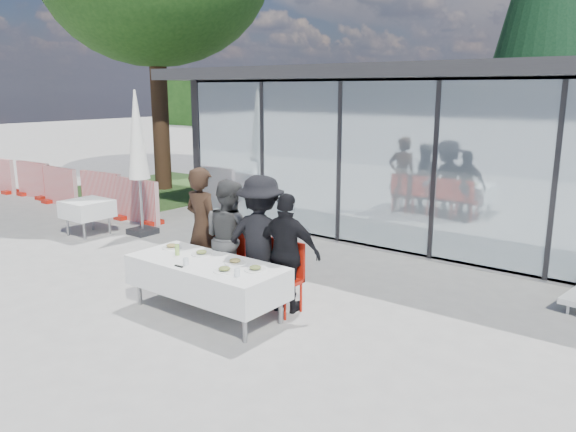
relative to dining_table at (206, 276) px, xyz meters
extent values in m
plane|color=#9F9C97|center=(0.39, 0.14, -0.54)|extent=(90.00, 90.00, 0.00)
cube|color=gray|center=(2.39, 8.14, -0.49)|extent=(14.00, 8.00, 0.10)
cube|color=black|center=(-4.51, 8.14, 1.06)|extent=(0.20, 8.00, 3.20)
cube|color=silver|center=(2.39, 4.17, 1.06)|extent=(13.60, 0.06, 3.10)
cube|color=#2D2D30|center=(2.39, 7.74, 2.78)|extent=(14.80, 8.80, 0.24)
cube|color=#262628|center=(-4.41, 4.17, 1.06)|extent=(0.08, 0.10, 3.10)
cube|color=#262628|center=(-2.47, 4.17, 1.06)|extent=(0.08, 0.10, 3.10)
cube|color=#262628|center=(-0.53, 4.17, 1.06)|extent=(0.08, 0.10, 3.10)
cube|color=#262628|center=(1.41, 4.17, 1.06)|extent=(0.08, 0.10, 3.10)
cube|color=#262628|center=(3.36, 4.17, 1.06)|extent=(0.08, 0.10, 3.10)
cube|color=#AC180B|center=(-0.11, 6.64, -0.09)|extent=(0.45, 0.45, 0.90)
cube|color=#AC180B|center=(1.39, 7.14, -0.09)|extent=(0.45, 0.45, 0.90)
cube|color=#163811|center=(-29.61, 28.14, 1.66)|extent=(6.50, 2.00, 4.40)
cube|color=#163811|center=(-21.61, 28.14, 1.66)|extent=(6.50, 2.00, 4.40)
cube|color=#163811|center=(-13.61, 28.14, 1.66)|extent=(6.50, 2.00, 4.40)
cube|color=#163811|center=(-5.61, 28.14, 1.66)|extent=(6.50, 2.00, 4.40)
cube|color=white|center=(0.00, 0.00, 0.00)|extent=(2.26, 0.96, 0.42)
cylinder|color=gray|center=(-1.00, -0.35, -0.18)|extent=(0.06, 0.06, 0.71)
cylinder|color=gray|center=(1.00, -0.35, -0.18)|extent=(0.06, 0.06, 0.71)
cylinder|color=gray|center=(-1.00, 0.35, -0.18)|extent=(0.06, 0.06, 0.71)
cylinder|color=gray|center=(1.00, 0.35, -0.18)|extent=(0.06, 0.06, 0.71)
imported|color=#322016|center=(-0.83, 0.76, 0.40)|extent=(0.74, 0.74, 1.87)
cube|color=#AC180B|center=(-0.83, 0.66, -0.09)|extent=(0.44, 0.44, 0.05)
cube|color=#AC180B|center=(-0.83, 0.86, 0.16)|extent=(0.44, 0.04, 0.55)
cylinder|color=#AC180B|center=(-1.01, 0.48, -0.32)|extent=(0.04, 0.04, 0.43)
cylinder|color=#AC180B|center=(-0.65, 0.48, -0.32)|extent=(0.04, 0.04, 0.43)
cylinder|color=#AC180B|center=(-1.01, 0.84, -0.32)|extent=(0.04, 0.04, 0.43)
cylinder|color=#AC180B|center=(-0.65, 0.84, -0.32)|extent=(0.04, 0.04, 0.43)
imported|color=#474747|center=(-0.27, 0.76, 0.33)|extent=(0.99, 0.99, 1.74)
cube|color=#AC180B|center=(-0.27, 0.66, -0.09)|extent=(0.44, 0.44, 0.05)
cube|color=#AC180B|center=(-0.27, 0.86, 0.16)|extent=(0.44, 0.04, 0.55)
cylinder|color=#AC180B|center=(-0.45, 0.48, -0.32)|extent=(0.04, 0.04, 0.43)
cylinder|color=#AC180B|center=(-0.09, 0.48, -0.32)|extent=(0.04, 0.04, 0.43)
cylinder|color=#AC180B|center=(-0.45, 0.84, -0.32)|extent=(0.04, 0.04, 0.43)
cylinder|color=#AC180B|center=(-0.09, 0.84, -0.32)|extent=(0.04, 0.04, 0.43)
imported|color=black|center=(0.33, 0.76, 0.39)|extent=(1.40, 1.40, 1.86)
cube|color=#AC180B|center=(0.33, 0.66, -0.09)|extent=(0.44, 0.44, 0.05)
cube|color=#AC180B|center=(0.33, 0.86, 0.16)|extent=(0.44, 0.04, 0.55)
cylinder|color=#AC180B|center=(0.15, 0.48, -0.32)|extent=(0.04, 0.04, 0.43)
cylinder|color=#AC180B|center=(0.51, 0.48, -0.32)|extent=(0.04, 0.04, 0.43)
cylinder|color=#AC180B|center=(0.15, 0.84, -0.32)|extent=(0.04, 0.04, 0.43)
cylinder|color=#AC180B|center=(0.51, 0.84, -0.32)|extent=(0.04, 0.04, 0.43)
imported|color=black|center=(0.79, 0.76, 0.29)|extent=(1.16, 1.16, 1.66)
cube|color=#AC180B|center=(0.79, 0.66, -0.09)|extent=(0.44, 0.44, 0.05)
cube|color=#AC180B|center=(0.79, 0.86, 0.16)|extent=(0.44, 0.04, 0.55)
cylinder|color=#AC180B|center=(0.61, 0.48, -0.32)|extent=(0.04, 0.04, 0.43)
cylinder|color=#AC180B|center=(0.97, 0.48, -0.32)|extent=(0.04, 0.04, 0.43)
cylinder|color=#AC180B|center=(0.61, 0.84, -0.32)|extent=(0.04, 0.04, 0.43)
cylinder|color=#AC180B|center=(0.97, 0.84, -0.32)|extent=(0.04, 0.04, 0.43)
cylinder|color=white|center=(-0.86, 0.15, 0.22)|extent=(0.28, 0.28, 0.01)
ellipsoid|color=tan|center=(-0.86, 0.15, 0.25)|extent=(0.15, 0.15, 0.05)
cylinder|color=white|center=(-0.27, 0.19, 0.22)|extent=(0.28, 0.28, 0.01)
ellipsoid|color=#3E6224|center=(-0.27, 0.19, 0.25)|extent=(0.15, 0.15, 0.05)
cylinder|color=white|center=(0.37, 0.18, 0.22)|extent=(0.28, 0.28, 0.01)
ellipsoid|color=tan|center=(0.37, 0.18, 0.25)|extent=(0.15, 0.15, 0.05)
cylinder|color=white|center=(0.78, 0.11, 0.22)|extent=(0.28, 0.28, 0.01)
ellipsoid|color=#3E6224|center=(0.78, 0.11, 0.25)|extent=(0.15, 0.15, 0.05)
cylinder|color=white|center=(0.50, -0.16, 0.22)|extent=(0.28, 0.28, 0.01)
ellipsoid|color=#3E6224|center=(0.50, -0.16, 0.25)|extent=(0.15, 0.15, 0.05)
cylinder|color=#97C753|center=(-0.53, -0.03, 0.29)|extent=(0.06, 0.06, 0.15)
cylinder|color=silver|center=(-0.09, -0.28, 0.26)|extent=(0.07, 0.07, 0.10)
cylinder|color=silver|center=(0.75, -0.19, 0.26)|extent=(0.07, 0.07, 0.10)
cube|color=black|center=(-0.11, -0.38, 0.22)|extent=(0.14, 0.03, 0.01)
cube|color=white|center=(-5.05, 1.50, 0.02)|extent=(0.86, 0.86, 0.36)
cylinder|color=gray|center=(-5.35, 1.20, -0.18)|extent=(0.05, 0.05, 0.72)
cylinder|color=gray|center=(-4.75, 1.20, -0.18)|extent=(0.05, 0.05, 0.72)
cylinder|color=gray|center=(-5.35, 1.80, -0.18)|extent=(0.05, 0.05, 0.72)
cylinder|color=gray|center=(-4.75, 1.80, -0.18)|extent=(0.05, 0.05, 0.72)
cube|color=black|center=(-4.21, 2.24, -0.48)|extent=(0.50, 0.50, 0.12)
cylinder|color=gray|center=(-4.21, 2.24, 0.81)|extent=(0.06, 0.06, 2.70)
cone|color=white|center=(-4.21, 2.24, 1.56)|extent=(0.44, 0.44, 1.81)
cube|color=red|center=(-5.19, 2.89, -0.04)|extent=(1.40, 0.12, 1.00)
cube|color=#AC180B|center=(-5.69, 2.89, -0.49)|extent=(0.30, 0.45, 0.10)
cube|color=#AC180B|center=(-4.69, 2.89, -0.49)|extent=(0.30, 0.45, 0.10)
cube|color=red|center=(-6.79, 3.04, -0.04)|extent=(1.40, 0.22, 1.00)
cube|color=#AC180B|center=(-7.29, 3.04, -0.49)|extent=(0.30, 0.45, 0.10)
cube|color=#AC180B|center=(-6.29, 3.04, -0.49)|extent=(0.30, 0.45, 0.10)
cube|color=red|center=(-8.39, 2.89, -0.04)|extent=(1.40, 0.12, 1.00)
cube|color=#AC180B|center=(-8.89, 2.89, -0.49)|extent=(0.30, 0.45, 0.10)
cube|color=#AC180B|center=(-7.89, 2.89, -0.49)|extent=(0.30, 0.45, 0.10)
cube|color=red|center=(-9.99, 3.04, -0.04)|extent=(1.40, 0.22, 1.00)
cube|color=#AC180B|center=(-10.49, 3.04, -0.49)|extent=(0.30, 0.45, 0.10)
cube|color=#AC180B|center=(-9.49, 3.04, -0.49)|extent=(0.30, 0.45, 0.10)
cube|color=red|center=(-11.59, 2.89, -0.04)|extent=(1.40, 0.12, 1.00)
cube|color=#AC180B|center=(-11.09, 2.89, -0.49)|extent=(0.30, 0.45, 0.10)
cylinder|color=silver|center=(3.93, 2.99, -0.47)|extent=(0.04, 0.04, 0.14)
cylinder|color=#382316|center=(-8.11, 6.14, 1.66)|extent=(0.50, 0.50, 4.40)
cylinder|color=#382316|center=(0.89, 13.14, 0.46)|extent=(0.44, 0.44, 2.00)
cube|color=#385926|center=(-8.11, 6.14, -0.53)|extent=(5.00, 5.00, 0.02)
camera|label=1|loc=(5.26, -5.05, 2.48)|focal=35.00mm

